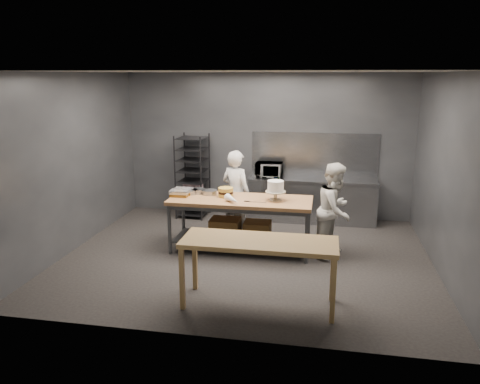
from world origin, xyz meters
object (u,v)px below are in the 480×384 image
object	(u,v)px
work_table	(240,218)
chef_behind	(236,194)
near_counter	(259,246)
layer_cake	(226,192)
chef_right	(335,210)
frosted_cake_stand	(276,188)
speed_rack	(193,177)
microwave	(269,170)

from	to	relation	value
work_table	chef_behind	size ratio (longest dim) A/B	1.47
near_counter	layer_cake	size ratio (longest dim) A/B	7.80
chef_behind	chef_right	bearing A→B (deg)	-175.56
frosted_cake_stand	layer_cake	bearing A→B (deg)	174.36
speed_rack	layer_cake	bearing A→B (deg)	-57.86
work_table	frosted_cake_stand	bearing A→B (deg)	0.12
microwave	frosted_cake_stand	bearing A→B (deg)	-79.80
chef_behind	frosted_cake_stand	size ratio (longest dim) A/B	4.80
near_counter	chef_behind	size ratio (longest dim) A/B	1.23
speed_rack	chef_right	xyz separation A→B (m)	(2.93, -1.76, -0.07)
speed_rack	layer_cake	distance (m)	2.04
work_table	microwave	bearing A→B (deg)	82.12
chef_behind	layer_cake	distance (m)	0.65
frosted_cake_stand	layer_cake	xyz separation A→B (m)	(-0.86, 0.09, -0.14)
chef_behind	near_counter	bearing A→B (deg)	131.61
chef_right	frosted_cake_stand	bearing A→B (deg)	116.65
work_table	speed_rack	world-z (taller)	speed_rack
chef_behind	microwave	distance (m)	1.30
near_counter	microwave	world-z (taller)	microwave
chef_right	frosted_cake_stand	xyz separation A→B (m)	(-0.98, -0.05, 0.35)
chef_behind	frosted_cake_stand	distance (m)	1.11
near_counter	speed_rack	world-z (taller)	speed_rack
near_counter	chef_right	bearing A→B (deg)	63.21
near_counter	frosted_cake_stand	world-z (taller)	frosted_cake_stand
speed_rack	work_table	bearing A→B (deg)	-53.40
frosted_cake_stand	microwave	bearing A→B (deg)	100.20
work_table	microwave	distance (m)	1.97
near_counter	microwave	bearing A→B (deg)	95.14
layer_cake	chef_right	bearing A→B (deg)	-1.00
chef_behind	frosted_cake_stand	bearing A→B (deg)	163.26
speed_rack	frosted_cake_stand	size ratio (longest dim) A/B	5.15
layer_cake	near_counter	bearing A→B (deg)	-66.41
near_counter	microwave	distance (m)	3.81
microwave	chef_right	bearing A→B (deg)	-54.26
near_counter	frosted_cake_stand	bearing A→B (deg)	90.00
speed_rack	frosted_cake_stand	xyz separation A→B (m)	(1.95, -1.81, 0.28)
layer_cake	frosted_cake_stand	bearing A→B (deg)	-5.64
frosted_cake_stand	layer_cake	size ratio (longest dim) A/B	1.33
speed_rack	layer_cake	xyz separation A→B (m)	(1.08, -1.73, 0.14)
near_counter	layer_cake	bearing A→B (deg)	113.59
chef_right	layer_cake	world-z (taller)	chef_right
speed_rack	chef_right	distance (m)	3.42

